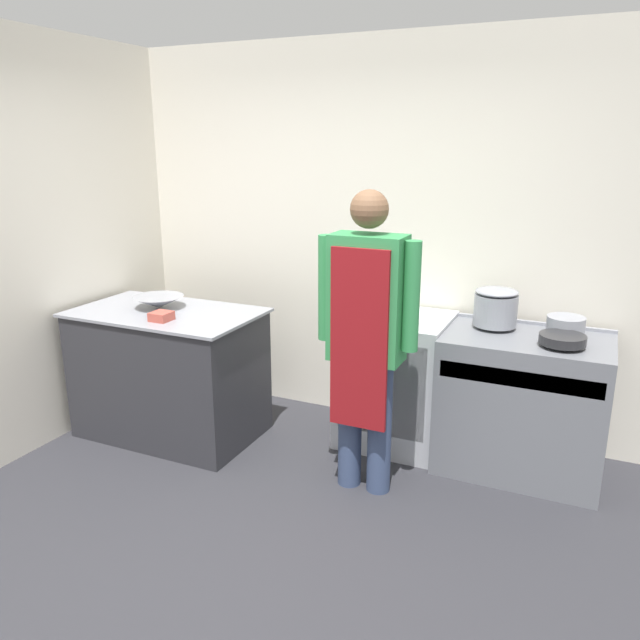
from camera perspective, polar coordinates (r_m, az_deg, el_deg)
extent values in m
plane|color=#2D2D33|center=(3.39, -9.09, -20.53)|extent=(14.00, 14.00, 0.00)
cube|color=silver|center=(4.51, 3.89, 7.57)|extent=(8.00, 0.05, 2.70)
cube|color=silver|center=(4.72, -21.54, 6.87)|extent=(0.05, 8.00, 2.70)
cube|color=#2D2D33|center=(4.51, -13.56, -4.84)|extent=(1.22, 0.73, 0.88)
cube|color=gray|center=(4.37, -13.94, 0.67)|extent=(1.27, 0.76, 0.02)
cube|color=slate|center=(4.11, 17.97, -7.33)|extent=(0.98, 0.64, 0.87)
cube|color=gray|center=(3.72, 17.75, -5.12)|extent=(0.90, 0.03, 0.10)
cube|color=gray|center=(4.25, 19.00, -0.25)|extent=(0.98, 0.03, 0.02)
cube|color=silver|center=(4.29, 6.88, -5.44)|extent=(0.69, 0.62, 0.90)
cube|color=silver|center=(4.01, 5.57, -6.29)|extent=(0.59, 0.02, 0.63)
cylinder|color=#38476B|center=(3.76, 2.76, -9.26)|extent=(0.14, 0.14, 0.81)
cylinder|color=#38476B|center=(3.70, 5.48, -9.74)|extent=(0.14, 0.14, 0.81)
cube|color=#338C4C|center=(3.47, 4.36, 1.96)|extent=(0.41, 0.22, 0.71)
cube|color=maroon|center=(3.42, 3.57, -1.93)|extent=(0.33, 0.02, 1.02)
cylinder|color=#338C4C|center=(3.55, 0.56, 2.94)|extent=(0.09, 0.09, 0.61)
cylinder|color=#338C4C|center=(3.38, 8.37, 2.10)|extent=(0.09, 0.09, 0.61)
sphere|color=brown|center=(3.38, 4.54, 10.08)|extent=(0.21, 0.21, 0.21)
cone|color=gray|center=(4.46, -14.55, 1.60)|extent=(0.35, 0.35, 0.08)
cube|color=#B24C3F|center=(4.14, -14.30, 0.33)|extent=(0.13, 0.13, 0.06)
cylinder|color=gray|center=(4.06, 15.75, 0.89)|extent=(0.27, 0.27, 0.20)
ellipsoid|color=gray|center=(4.03, 15.88, 2.50)|extent=(0.26, 0.26, 0.05)
cylinder|color=#262628|center=(3.83, 21.29, -1.65)|extent=(0.26, 0.26, 0.05)
cylinder|color=gray|center=(4.04, 21.54, -0.43)|extent=(0.22, 0.22, 0.10)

